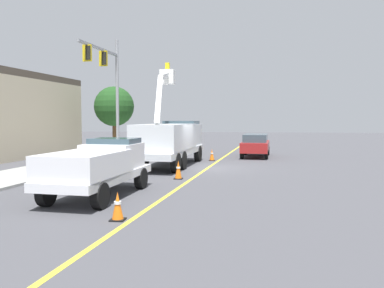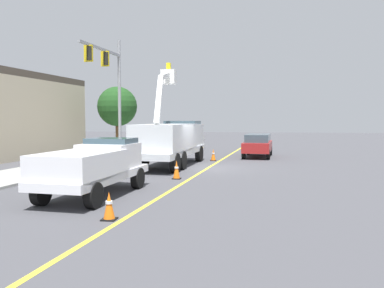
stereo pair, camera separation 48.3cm
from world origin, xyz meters
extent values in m
plane|color=#47474C|center=(0.00, 0.00, 0.00)|extent=(120.00, 120.00, 0.00)
cube|color=#9E9E99|center=(0.87, 8.35, 0.06)|extent=(60.05, 9.79, 0.12)
cube|color=yellow|center=(0.00, 0.00, 0.00)|extent=(49.75, 5.33, 0.01)
cube|color=silver|center=(0.66, 2.33, 0.90)|extent=(8.41, 3.34, 0.36)
cube|color=silver|center=(3.27, 2.06, 1.67)|extent=(2.85, 2.61, 1.60)
cube|color=#384C56|center=(3.47, 2.04, 2.37)|extent=(2.01, 2.28, 0.64)
cube|color=silver|center=(-0.32, 2.44, 1.62)|extent=(5.48, 3.03, 1.80)
cube|color=white|center=(-1.04, 2.63, 3.88)|extent=(1.76, 0.37, 2.76)
cube|color=white|center=(1.18, 2.74, 5.42)|extent=(2.99, 0.43, 0.73)
cube|color=white|center=(2.64, 2.81, 5.50)|extent=(0.90, 0.90, 0.90)
cube|color=yellow|center=(2.64, 2.81, 6.10)|extent=(0.36, 0.24, 0.60)
cylinder|color=black|center=(3.63, 3.16, 0.52)|extent=(1.07, 0.45, 1.04)
cylinder|color=black|center=(3.40, 0.92, 0.52)|extent=(1.07, 0.45, 1.04)
cylinder|color=black|center=(-0.69, 3.61, 0.52)|extent=(1.07, 0.45, 1.04)
cylinder|color=black|center=(-0.93, 1.37, 0.52)|extent=(1.07, 0.45, 1.04)
cylinder|color=black|center=(-2.00, 3.74, 0.52)|extent=(1.07, 0.45, 1.04)
cylinder|color=black|center=(-2.23, 1.50, 0.52)|extent=(1.07, 0.45, 1.04)
cube|color=white|center=(-8.68, 3.31, 0.75)|extent=(5.79, 2.67, 0.30)
cube|color=white|center=(-7.46, 3.18, 1.30)|extent=(2.21, 2.13, 1.10)
cube|color=#384C56|center=(-7.26, 3.16, 1.78)|extent=(1.52, 1.89, 0.56)
cube|color=white|center=(-9.69, 3.41, 1.15)|extent=(3.56, 2.44, 1.10)
cylinder|color=black|center=(-6.75, 4.05, 0.42)|extent=(0.87, 0.39, 0.84)
cylinder|color=black|center=(-6.94, 2.17, 0.42)|extent=(0.87, 0.39, 0.84)
cylinder|color=black|center=(-10.42, 4.44, 0.42)|extent=(0.87, 0.39, 0.84)
cylinder|color=black|center=(-10.62, 2.56, 0.42)|extent=(0.87, 0.39, 0.84)
cube|color=maroon|center=(7.02, -3.01, 0.79)|extent=(4.97, 2.39, 0.70)
cube|color=#384C56|center=(7.17, -3.02, 1.39)|extent=(3.61, 2.02, 0.60)
cylinder|color=black|center=(5.31, -3.69, 0.34)|extent=(0.70, 0.31, 0.68)
cylinder|color=black|center=(5.48, -1.99, 0.34)|extent=(0.70, 0.31, 0.68)
cylinder|color=black|center=(8.55, -4.03, 0.34)|extent=(0.70, 0.31, 0.68)
cylinder|color=black|center=(8.73, -2.33, 0.34)|extent=(0.70, 0.31, 0.68)
cube|color=black|center=(-11.86, 1.60, 0.02)|extent=(0.40, 0.40, 0.04)
cone|color=orange|center=(-11.86, 1.60, 0.42)|extent=(0.32, 0.32, 0.76)
cylinder|color=white|center=(-11.86, 1.60, 0.50)|extent=(0.20, 0.20, 0.08)
cube|color=black|center=(-4.25, 1.06, 0.02)|extent=(0.40, 0.40, 0.04)
cone|color=orange|center=(-4.25, 1.06, 0.46)|extent=(0.32, 0.32, 0.83)
cylinder|color=white|center=(-4.25, 1.06, 0.54)|extent=(0.20, 0.20, 0.08)
cube|color=black|center=(4.00, 0.03, 0.02)|extent=(0.40, 0.40, 0.04)
cone|color=orange|center=(4.00, 0.03, 0.42)|extent=(0.32, 0.32, 0.76)
cylinder|color=white|center=(4.00, 0.03, 0.50)|extent=(0.20, 0.20, 0.08)
cylinder|color=gray|center=(5.06, 6.91, 4.22)|extent=(0.22, 0.22, 8.43)
cube|color=gray|center=(2.31, 7.19, 7.34)|extent=(5.51, 0.73, 0.16)
cube|color=gold|center=(2.86, 7.13, 6.79)|extent=(0.18, 0.57, 1.00)
cube|color=black|center=(2.85, 7.04, 6.79)|extent=(0.23, 0.34, 0.84)
cube|color=gold|center=(0.67, 7.36, 6.79)|extent=(0.18, 0.57, 1.00)
cube|color=black|center=(0.66, 7.26, 6.79)|extent=(0.23, 0.34, 0.84)
cylinder|color=brown|center=(9.46, 8.59, 1.35)|extent=(0.32, 0.32, 2.71)
sphere|color=#1E471C|center=(9.46, 8.59, 3.86)|extent=(3.31, 3.31, 3.31)
camera|label=1|loc=(-22.29, -1.72, 2.83)|focal=36.61mm
camera|label=2|loc=(-22.23, -2.20, 2.83)|focal=36.61mm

